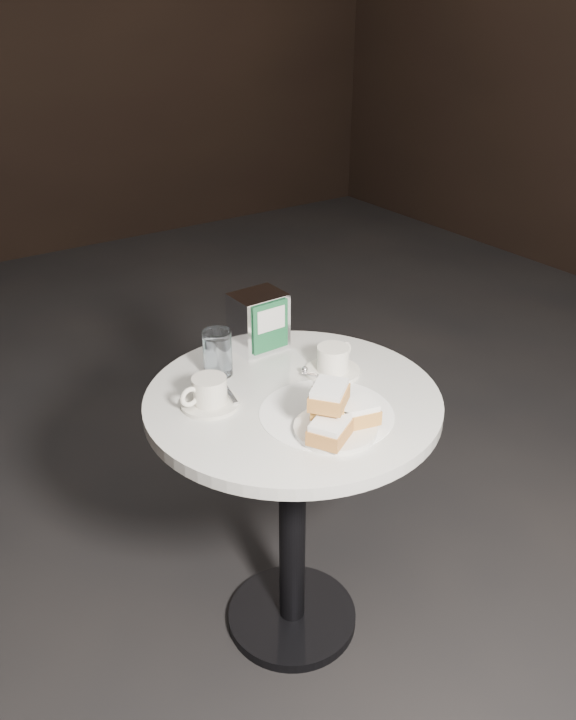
# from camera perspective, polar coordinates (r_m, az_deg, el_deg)

# --- Properties ---
(ground) EXTENTS (7.00, 7.00, 0.00)m
(ground) POSITION_cam_1_polar(r_m,az_deg,el_deg) (2.13, 0.32, -20.32)
(ground) COLOR black
(ground) RESTS_ON ground
(cafe_table) EXTENTS (0.70, 0.70, 0.74)m
(cafe_table) POSITION_cam_1_polar(r_m,az_deg,el_deg) (1.76, 0.37, -8.42)
(cafe_table) COLOR black
(cafe_table) RESTS_ON ground
(sugar_spill) EXTENTS (0.34, 0.34, 0.00)m
(sugar_spill) POSITION_cam_1_polar(r_m,az_deg,el_deg) (1.58, 3.14, -4.33)
(sugar_spill) COLOR white
(sugar_spill) RESTS_ON cafe_table
(beignet_plate) EXTENTS (0.21, 0.21, 0.12)m
(beignet_plate) POSITION_cam_1_polar(r_m,az_deg,el_deg) (1.50, 3.89, -4.48)
(beignet_plate) COLOR silver
(beignet_plate) RESTS_ON cafe_table
(coffee_cup_left) EXTENTS (0.15, 0.14, 0.07)m
(coffee_cup_left) POSITION_cam_1_polar(r_m,az_deg,el_deg) (1.61, -6.43, -2.73)
(coffee_cup_left) COLOR silver
(coffee_cup_left) RESTS_ON cafe_table
(coffee_cup_right) EXTENTS (0.17, 0.17, 0.07)m
(coffee_cup_right) POSITION_cam_1_polar(r_m,az_deg,el_deg) (1.73, 3.68, -0.13)
(coffee_cup_right) COLOR white
(coffee_cup_right) RESTS_ON cafe_table
(water_glass_left) EXTENTS (0.07, 0.07, 0.12)m
(water_glass_left) POSITION_cam_1_polar(r_m,az_deg,el_deg) (1.72, -5.74, 0.53)
(water_glass_left) COLOR white
(water_glass_left) RESTS_ON cafe_table
(water_glass_right) EXTENTS (0.08, 0.08, 0.11)m
(water_glass_right) POSITION_cam_1_polar(r_m,az_deg,el_deg) (1.85, -1.64, 2.48)
(water_glass_right) COLOR silver
(water_glass_right) RESTS_ON cafe_table
(napkin_dispenser) EXTENTS (0.14, 0.12, 0.15)m
(napkin_dispenser) POSITION_cam_1_polar(r_m,az_deg,el_deg) (1.83, -2.39, 3.14)
(napkin_dispenser) COLOR white
(napkin_dispenser) RESTS_ON cafe_table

